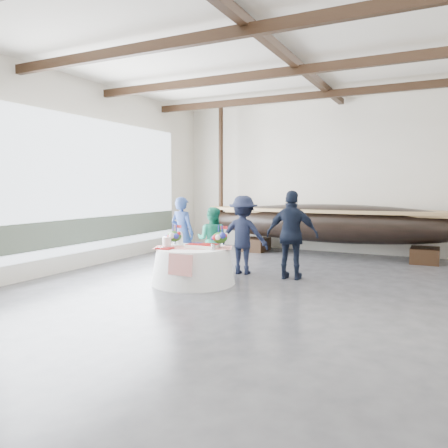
% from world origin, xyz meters
% --- Properties ---
extents(floor, '(10.00, 12.00, 0.01)m').
position_xyz_m(floor, '(0.00, 0.00, 0.00)').
color(floor, '#3D3D42').
rests_on(floor, ground).
extents(wall_back, '(10.00, 0.02, 4.50)m').
position_xyz_m(wall_back, '(0.00, 6.00, 2.25)').
color(wall_back, silver).
rests_on(wall_back, ground).
extents(wall_left, '(0.02, 12.00, 4.50)m').
position_xyz_m(wall_left, '(-5.00, 0.00, 2.25)').
color(wall_left, silver).
rests_on(wall_left, ground).
extents(ceiling, '(10.00, 12.00, 0.01)m').
position_xyz_m(ceiling, '(0.00, 0.00, 4.50)').
color(ceiling, white).
rests_on(ceiling, wall_back).
extents(pavilion_structure, '(9.80, 11.76, 4.50)m').
position_xyz_m(pavilion_structure, '(0.00, 0.86, 4.00)').
color(pavilion_structure, black).
rests_on(pavilion_structure, ground).
extents(open_bay, '(0.03, 7.00, 3.20)m').
position_xyz_m(open_bay, '(-4.95, 1.00, 1.83)').
color(open_bay, silver).
rests_on(open_bay, ground).
extents(longboat_display, '(7.80, 1.56, 1.46)m').
position_xyz_m(longboat_display, '(0.02, 5.10, 0.93)').
color(longboat_display, black).
rests_on(longboat_display, ground).
extents(banquet_table, '(1.69, 1.69, 0.73)m').
position_xyz_m(banquet_table, '(-1.77, 0.44, 0.36)').
color(banquet_table, white).
rests_on(banquet_table, ground).
extents(tabletop_items, '(1.65, 1.13, 0.40)m').
position_xyz_m(tabletop_items, '(-1.81, 0.54, 0.88)').
color(tabletop_items, red).
rests_on(tabletop_items, banquet_table).
extents(guest_woman_blue, '(0.67, 0.48, 1.71)m').
position_xyz_m(guest_woman_blue, '(-2.77, 1.64, 0.86)').
color(guest_woman_blue, navy).
rests_on(guest_woman_blue, ground).
extents(guest_woman_teal, '(0.81, 0.68, 1.49)m').
position_xyz_m(guest_woman_teal, '(-1.97, 1.64, 0.75)').
color(guest_woman_teal, '#1A8A69').
rests_on(guest_woman_teal, ground).
extents(guest_man_left, '(1.22, 0.83, 1.75)m').
position_xyz_m(guest_man_left, '(-1.26, 1.79, 0.88)').
color(guest_man_left, black).
rests_on(guest_man_left, ground).
extents(guest_man_right, '(1.13, 0.54, 1.88)m').
position_xyz_m(guest_man_right, '(-0.10, 1.71, 0.94)').
color(guest_man_right, black).
rests_on(guest_man_right, ground).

